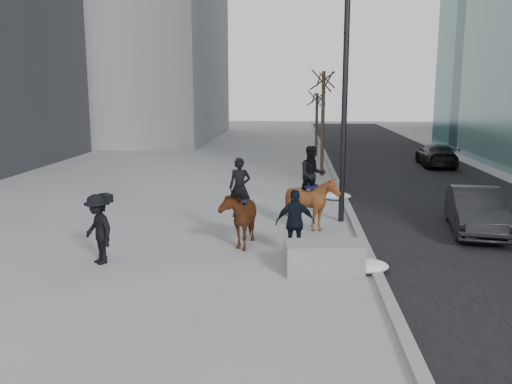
# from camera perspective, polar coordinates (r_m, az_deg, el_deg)

# --- Properties ---
(ground) EXTENTS (120.00, 120.00, 0.00)m
(ground) POSITION_cam_1_polar(r_m,az_deg,el_deg) (14.09, -0.36, -6.92)
(ground) COLOR gray
(ground) RESTS_ON ground
(road) EXTENTS (8.00, 90.00, 0.01)m
(road) POSITION_cam_1_polar(r_m,az_deg,el_deg) (24.50, 18.12, 0.20)
(road) COLOR black
(road) RESTS_ON ground
(curb) EXTENTS (0.25, 90.00, 0.12)m
(curb) POSITION_cam_1_polar(r_m,az_deg,el_deg) (23.84, 8.76, 0.47)
(curb) COLOR gray
(curb) RESTS_ON ground
(planter) EXTENTS (1.91, 1.12, 0.72)m
(planter) POSITION_cam_1_polar(r_m,az_deg,el_deg) (13.01, 7.12, -6.85)
(planter) COLOR gray
(planter) RESTS_ON ground
(car_near) EXTENTS (2.02, 4.22, 1.33)m
(car_near) POSITION_cam_1_polar(r_m,az_deg,el_deg) (17.69, 22.14, -1.82)
(car_near) COLOR black
(car_near) RESTS_ON ground
(car_far) EXTENTS (2.02, 4.46, 1.27)m
(car_far) POSITION_cam_1_polar(r_m,az_deg,el_deg) (32.07, 18.46, 3.72)
(car_far) COLOR black
(car_far) RESTS_ON ground
(tree_near) EXTENTS (1.20, 1.20, 5.71)m
(tree_near) POSITION_cam_1_polar(r_m,az_deg,el_deg) (27.19, 7.05, 7.71)
(tree_near) COLOR #352A1F
(tree_near) RESTS_ON ground
(tree_far) EXTENTS (1.20, 1.20, 4.47)m
(tree_far) POSITION_cam_1_polar(r_m,az_deg,el_deg) (35.11, 6.40, 7.39)
(tree_far) COLOR #362820
(tree_far) RESTS_ON ground
(mounted_left) EXTENTS (0.97, 1.93, 2.43)m
(mounted_left) POSITION_cam_1_polar(r_m,az_deg,el_deg) (15.04, -1.75, -2.21)
(mounted_left) COLOR #4E260F
(mounted_left) RESTS_ON ground
(mounted_right) EXTENTS (1.70, 1.82, 2.59)m
(mounted_right) POSITION_cam_1_polar(r_m,az_deg,el_deg) (16.67, 5.89, -0.50)
(mounted_right) COLOR #4E200F
(mounted_right) RESTS_ON ground
(feeder) EXTENTS (1.07, 0.91, 1.75)m
(feeder) POSITION_cam_1_polar(r_m,az_deg,el_deg) (14.09, 4.16, -3.24)
(feeder) COLOR black
(feeder) RESTS_ON ground
(camera_crew) EXTENTS (1.27, 1.26, 1.75)m
(camera_crew) POSITION_cam_1_polar(r_m,az_deg,el_deg) (13.97, -16.27, -3.74)
(camera_crew) COLOR black
(camera_crew) RESTS_ON ground
(lamppost) EXTENTS (0.25, 1.21, 9.09)m
(lamppost) POSITION_cam_1_polar(r_m,az_deg,el_deg) (17.67, 9.40, 12.95)
(lamppost) COLOR black
(lamppost) RESTS_ON ground
(snow_piles) EXTENTS (1.23, 9.34, 0.31)m
(snow_piles) POSITION_cam_1_polar(r_m,az_deg,el_deg) (16.96, 9.60, -3.47)
(snow_piles) COLOR white
(snow_piles) RESTS_ON ground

